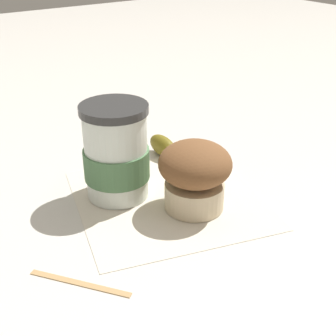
% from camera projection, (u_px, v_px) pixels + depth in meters
% --- Properties ---
extents(ground_plane, '(3.00, 3.00, 0.00)m').
position_uv_depth(ground_plane, '(168.00, 199.00, 0.61)').
color(ground_plane, beige).
extents(paper_napkin, '(0.28, 0.28, 0.00)m').
position_uv_depth(paper_napkin, '(168.00, 199.00, 0.61)').
color(paper_napkin, beige).
rests_on(paper_napkin, ground_plane).
extents(coffee_cup, '(0.09, 0.09, 0.12)m').
position_uv_depth(coffee_cup, '(116.00, 154.00, 0.59)').
color(coffee_cup, silver).
rests_on(coffee_cup, paper_napkin).
extents(muffin, '(0.09, 0.09, 0.09)m').
position_uv_depth(muffin, '(195.00, 173.00, 0.57)').
color(muffin, beige).
rests_on(muffin, paper_napkin).
extents(banana, '(0.08, 0.17, 0.03)m').
position_uv_depth(banana, '(181.00, 161.00, 0.67)').
color(banana, yellow).
rests_on(banana, paper_napkin).
extents(wooden_stirrer, '(0.07, 0.09, 0.00)m').
position_uv_depth(wooden_stirrer, '(80.00, 283.00, 0.47)').
color(wooden_stirrer, tan).
rests_on(wooden_stirrer, ground_plane).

